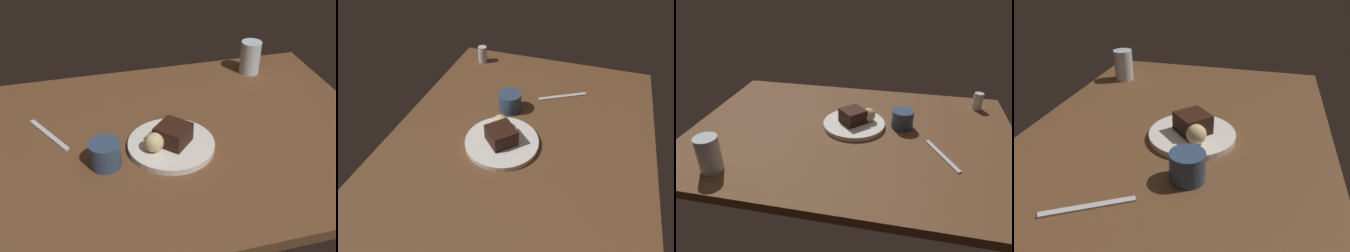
% 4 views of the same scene
% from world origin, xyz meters
% --- Properties ---
extents(dining_table, '(1.20, 0.84, 0.03)m').
position_xyz_m(dining_table, '(0.00, 0.00, 0.01)').
color(dining_table, brown).
rests_on(dining_table, ground).
extents(dessert_plate, '(0.23, 0.23, 0.02)m').
position_xyz_m(dessert_plate, '(0.01, 0.05, 0.04)').
color(dessert_plate, white).
rests_on(dessert_plate, dining_table).
extents(chocolate_cake_slice, '(0.11, 0.11, 0.05)m').
position_xyz_m(chocolate_cake_slice, '(0.00, 0.05, 0.07)').
color(chocolate_cake_slice, black).
rests_on(chocolate_cake_slice, dessert_plate).
extents(bread_roll, '(0.05, 0.05, 0.05)m').
position_xyz_m(bread_roll, '(0.06, 0.07, 0.07)').
color(bread_roll, '#DBC184').
rests_on(bread_roll, dessert_plate).
extents(salt_shaker, '(0.04, 0.04, 0.07)m').
position_xyz_m(salt_shaker, '(0.49, 0.30, 0.07)').
color(salt_shaker, silver).
rests_on(salt_shaker, dining_table).
extents(coffee_cup, '(0.08, 0.08, 0.07)m').
position_xyz_m(coffee_cup, '(0.19, 0.08, 0.06)').
color(coffee_cup, '#334766').
rests_on(coffee_cup, dining_table).
extents(butter_knife, '(0.11, 0.17, 0.01)m').
position_xyz_m(butter_knife, '(0.32, -0.09, 0.03)').
color(butter_knife, silver).
rests_on(butter_knife, dining_table).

